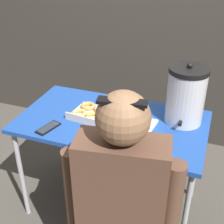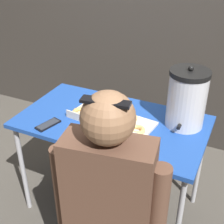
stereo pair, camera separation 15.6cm
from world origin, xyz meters
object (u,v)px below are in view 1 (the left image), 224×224
donut_box (110,118)px  coffee_urn (186,95)px  person_seated (121,214)px  cell_phone (48,128)px

donut_box → coffee_urn: 0.49m
coffee_urn → person_seated: (-0.16, -0.73, -0.31)m
cell_phone → donut_box: bearing=48.7°
coffee_urn → person_seated: person_seated is taller
coffee_urn → cell_phone: (-0.75, -0.37, -0.17)m
cell_phone → coffee_urn: bearing=41.3°
cell_phone → person_seated: bearing=-16.2°
coffee_urn → cell_phone: bearing=-154.0°
donut_box → cell_phone: 0.38m
donut_box → person_seated: bearing=-58.3°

